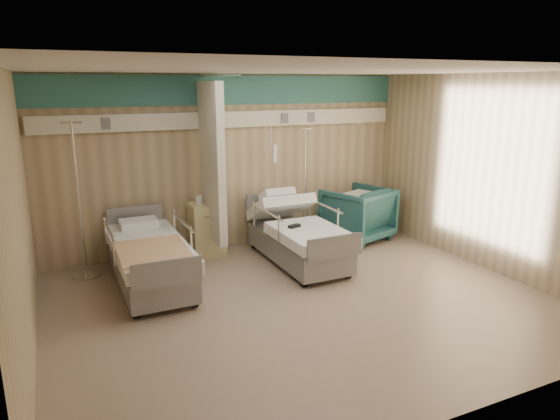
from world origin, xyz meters
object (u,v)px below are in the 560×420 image
object	(u,v)px
visitor_armchair	(357,214)
bed_right	(298,243)
bed_left	(150,264)
bedside_cabinet	(207,229)
iv_stand_right	(304,218)
iv_stand_left	(84,247)

from	to	relation	value
visitor_armchair	bed_right	bearing A→B (deg)	4.78
bed_left	bedside_cabinet	size ratio (longest dim) A/B	2.54
visitor_armchair	iv_stand_right	xyz separation A→B (m)	(-0.85, 0.36, -0.07)
bedside_cabinet	visitor_armchair	xyz separation A→B (m)	(2.61, -0.30, 0.04)
bed_right	iv_stand_left	world-z (taller)	iv_stand_left
iv_stand_right	bedside_cabinet	bearing A→B (deg)	-177.99
bed_left	visitor_armchair	xyz separation A→B (m)	(3.66, 0.60, 0.15)
visitor_armchair	iv_stand_right	bearing A→B (deg)	-40.63
bed_right	bedside_cabinet	distance (m)	1.46
visitor_armchair	iv_stand_left	xyz separation A→B (m)	(-4.43, 0.14, -0.02)
bed_right	bedside_cabinet	bearing A→B (deg)	141.95
bed_left	iv_stand_left	size ratio (longest dim) A/B	0.99
bed_left	visitor_armchair	size ratio (longest dim) A/B	2.12
bed_right	bed_left	distance (m)	2.20
bedside_cabinet	visitor_armchair	world-z (taller)	visitor_armchair
bedside_cabinet	visitor_armchair	bearing A→B (deg)	-6.55
visitor_armchair	bed_left	bearing A→B (deg)	-8.20
iv_stand_right	iv_stand_left	world-z (taller)	iv_stand_left
bed_right	visitor_armchair	distance (m)	1.59
iv_stand_left	iv_stand_right	bearing A→B (deg)	3.51
bed_right	visitor_armchair	size ratio (longest dim) A/B	2.12
visitor_armchair	iv_stand_left	size ratio (longest dim) A/B	0.47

